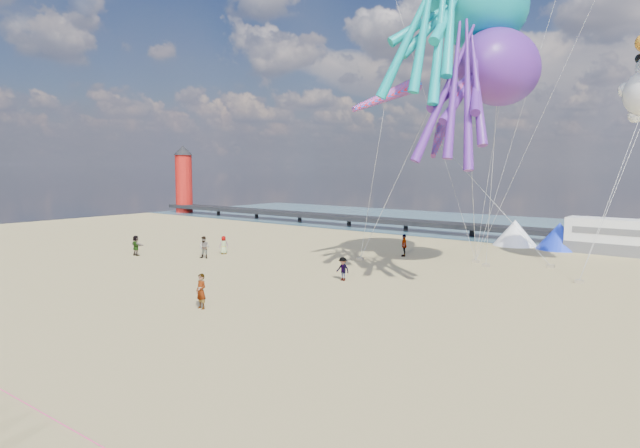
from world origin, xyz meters
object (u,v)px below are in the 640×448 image
Objects in this scene: beachgoer_3 at (404,245)px; lighthouse at (184,184)px; kite_octopus_purple at (499,68)px; windsock_mid at (438,140)px; sandbag_e at (476,261)px; windsock_right at (468,79)px; beachgoer_1 at (204,247)px; sandbag_c at (579,282)px; tent_white at (515,233)px; beachgoer_0 at (224,245)px; standing_person at (201,291)px; motorhome_0 at (609,236)px; beachgoer_2 at (343,269)px; beachgoer_4 at (136,245)px; kite_octopus_teal at (479,3)px; windsock_left at (386,96)px; sandbag_a at (360,259)px; tent_blue at (559,236)px; sandbag_d at (551,266)px.

lighthouse is at bearing -137.96° from beachgoer_3.
kite_octopus_purple is 8.33m from windsock_mid.
windsock_right is (3.00, -8.96, 12.49)m from sandbag_e.
beachgoer_1 is at bearing -36.10° from lighthouse.
sandbag_c is 1.00× the size of sandbag_e.
beachgoer_0 is at bearing -130.24° from tent_white.
sandbag_e is (17.91, 11.82, -0.79)m from beachgoer_1.
windsock_mid is (3.49, -1.20, 8.44)m from beachgoer_3.
standing_person is 22.30m from windsock_mid.
motorhome_0 is at bearing 0.00° from tent_white.
windsock_mid is at bearing 83.61° from beachgoer_2.
motorhome_0 is 4.28× the size of beachgoer_2.
beachgoer_1 reaches higher than beachgoer_4.
kite_octopus_teal is (25.49, 9.13, 17.14)m from beachgoer_4.
windsock_left reaches higher than beachgoer_1.
sandbag_a is (-2.11, 17.78, -0.82)m from standing_person.
kite_octopus_teal is at bearing 154.97° from kite_octopus_purple.
beachgoer_2 reaches higher than sandbag_a.
kite_octopus_purple is at bearing 41.37° from beachgoer_2.
motorhome_0 is (62.00, -4.00, -3.00)m from lighthouse.
tent_blue is (58.00, -4.00, -3.30)m from lighthouse.
kite_octopus_teal is at bearing 100.47° from windsock_right.
motorhome_0 reaches higher than beachgoer_0.
beachgoer_3 is at bearing 166.51° from kite_octopus_teal.
kite_octopus_purple is at bearing -51.94° from windsock_mid.
sandbag_c is 14.54m from kite_octopus_purple.
sandbag_e is (-8.33, 3.17, 0.00)m from sandbag_c.
beachgoer_1 reaches higher than sandbag_d.
windsock_left is (13.77, 5.18, 11.44)m from beachgoer_1.
tent_blue reaches higher than beachgoer_0.
motorhome_0 is 39.85m from beachgoer_4.
windsock_mid reaches higher than beachgoer_4.
sandbag_d is 1.00× the size of sandbag_e.
windsock_left is 7.52m from windsock_right.
beachgoer_0 is 7.21m from beachgoer_4.
standing_person is at bearing -104.07° from tent_blue.
standing_person is 0.33× the size of windsock_mid.
sandbag_c is at bearing -57.01° from tent_white.
sandbag_c is at bearing 56.86° from standing_person.
lighthouse is at bearing 163.79° from sandbag_c.
beachgoer_4 is at bearing -144.29° from kite_octopus_teal.
beachgoer_2 is 3.09× the size of sandbag_e.
windsock_mid is (1.75, 4.61, -2.98)m from windsock_left.
beachgoer_4 is 0.13× the size of kite_octopus_teal.
beachgoer_4 is at bearing -173.82° from windsock_right.
kite_octopus_purple is (3.67, -5.82, 13.52)m from sandbag_e.
beachgoer_1 is 6.19m from beachgoer_4.
sandbag_c is at bearing -16.21° from lighthouse.
windsock_mid is at bearing 173.96° from sandbag_c.
tent_blue reaches higher than beachgoer_4.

